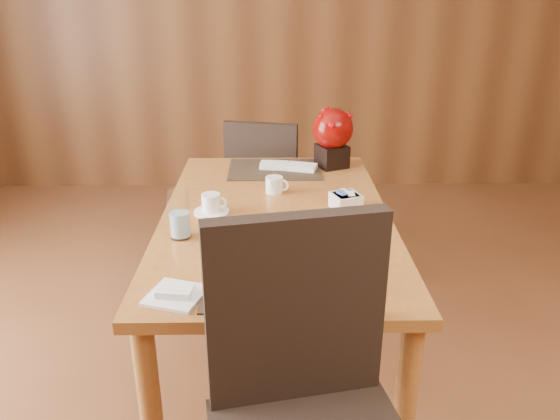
{
  "coord_description": "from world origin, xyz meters",
  "views": [
    {
      "loc": [
        -0.01,
        -1.4,
        1.6
      ],
      "look_at": [
        0.01,
        0.35,
        0.87
      ],
      "focal_mm": 35.0,
      "sensor_mm": 36.0,
      "label": 1
    }
  ],
  "objects_px": {
    "coffee_cup": "(211,205)",
    "sugar_caddy": "(346,201)",
    "near_chair": "(307,404)",
    "bread_plate": "(176,295)",
    "creamer_jug": "(274,185)",
    "soup_setting": "(280,266)",
    "water_glass": "(179,214)",
    "berry_decor": "(333,134)",
    "dining_table": "(276,236)",
    "far_chair": "(266,186)"
  },
  "relations": [
    {
      "from": "dining_table",
      "to": "bread_plate",
      "type": "distance_m",
      "value": 0.69
    },
    {
      "from": "soup_setting",
      "to": "berry_decor",
      "type": "height_order",
      "value": "berry_decor"
    },
    {
      "from": "soup_setting",
      "to": "berry_decor",
      "type": "relative_size",
      "value": 0.97
    },
    {
      "from": "near_chair",
      "to": "far_chair",
      "type": "height_order",
      "value": "near_chair"
    },
    {
      "from": "water_glass",
      "to": "soup_setting",
      "type": "bearing_deg",
      "value": -42.31
    },
    {
      "from": "sugar_caddy",
      "to": "near_chair",
      "type": "bearing_deg",
      "value": -102.52
    },
    {
      "from": "dining_table",
      "to": "creamer_jug",
      "type": "height_order",
      "value": "creamer_jug"
    },
    {
      "from": "creamer_jug",
      "to": "bread_plate",
      "type": "relative_size",
      "value": 0.63
    },
    {
      "from": "bread_plate",
      "to": "berry_decor",
      "type": "bearing_deg",
      "value": 64.43
    },
    {
      "from": "coffee_cup",
      "to": "near_chair",
      "type": "relative_size",
      "value": 0.13
    },
    {
      "from": "dining_table",
      "to": "coffee_cup",
      "type": "xyz_separation_m",
      "value": [
        -0.26,
        0.01,
        0.13
      ]
    },
    {
      "from": "coffee_cup",
      "to": "sugar_caddy",
      "type": "bearing_deg",
      "value": 3.65
    },
    {
      "from": "sugar_caddy",
      "to": "bread_plate",
      "type": "relative_size",
      "value": 0.69
    },
    {
      "from": "berry_decor",
      "to": "far_chair",
      "type": "relative_size",
      "value": 0.32
    },
    {
      "from": "sugar_caddy",
      "to": "far_chair",
      "type": "bearing_deg",
      "value": 109.82
    },
    {
      "from": "soup_setting",
      "to": "coffee_cup",
      "type": "relative_size",
      "value": 2.02
    },
    {
      "from": "water_glass",
      "to": "creamer_jug",
      "type": "bearing_deg",
      "value": 52.97
    },
    {
      "from": "coffee_cup",
      "to": "water_glass",
      "type": "relative_size",
      "value": 0.79
    },
    {
      "from": "berry_decor",
      "to": "far_chair",
      "type": "bearing_deg",
      "value": 131.48
    },
    {
      "from": "creamer_jug",
      "to": "bread_plate",
      "type": "height_order",
      "value": "creamer_jug"
    },
    {
      "from": "water_glass",
      "to": "near_chair",
      "type": "xyz_separation_m",
      "value": [
        0.42,
        -0.7,
        -0.23
      ]
    },
    {
      "from": "soup_setting",
      "to": "bread_plate",
      "type": "distance_m",
      "value": 0.32
    },
    {
      "from": "creamer_jug",
      "to": "sugar_caddy",
      "type": "bearing_deg",
      "value": -12.58
    },
    {
      "from": "near_chair",
      "to": "creamer_jug",
      "type": "bearing_deg",
      "value": 82.78
    },
    {
      "from": "dining_table",
      "to": "berry_decor",
      "type": "height_order",
      "value": "berry_decor"
    },
    {
      "from": "sugar_caddy",
      "to": "near_chair",
      "type": "xyz_separation_m",
      "value": [
        -0.21,
        -0.95,
        -0.18
      ]
    },
    {
      "from": "water_glass",
      "to": "creamer_jug",
      "type": "height_order",
      "value": "water_glass"
    },
    {
      "from": "soup_setting",
      "to": "water_glass",
      "type": "relative_size",
      "value": 1.59
    },
    {
      "from": "far_chair",
      "to": "creamer_jug",
      "type": "bearing_deg",
      "value": 106.23
    },
    {
      "from": "dining_table",
      "to": "coffee_cup",
      "type": "height_order",
      "value": "coffee_cup"
    },
    {
      "from": "dining_table",
      "to": "water_glass",
      "type": "bearing_deg",
      "value": -148.61
    },
    {
      "from": "dining_table",
      "to": "near_chair",
      "type": "height_order",
      "value": "near_chair"
    },
    {
      "from": "bread_plate",
      "to": "soup_setting",
      "type": "bearing_deg",
      "value": 15.54
    },
    {
      "from": "near_chair",
      "to": "far_chair",
      "type": "relative_size",
      "value": 1.19
    },
    {
      "from": "dining_table",
      "to": "berry_decor",
      "type": "xyz_separation_m",
      "value": [
        0.28,
        0.6,
        0.26
      ]
    },
    {
      "from": "sugar_caddy",
      "to": "bread_plate",
      "type": "xyz_separation_m",
      "value": [
        -0.58,
        -0.67,
        -0.03
      ]
    },
    {
      "from": "soup_setting",
      "to": "water_glass",
      "type": "distance_m",
      "value": 0.48
    },
    {
      "from": "water_glass",
      "to": "creamer_jug",
      "type": "xyz_separation_m",
      "value": [
        0.34,
        0.45,
        -0.05
      ]
    },
    {
      "from": "dining_table",
      "to": "creamer_jug",
      "type": "bearing_deg",
      "value": 91.3
    },
    {
      "from": "near_chair",
      "to": "water_glass",
      "type": "bearing_deg",
      "value": 109.89
    },
    {
      "from": "bread_plate",
      "to": "near_chair",
      "type": "height_order",
      "value": "near_chair"
    },
    {
      "from": "dining_table",
      "to": "far_chair",
      "type": "bearing_deg",
      "value": 93.01
    },
    {
      "from": "sugar_caddy",
      "to": "berry_decor",
      "type": "xyz_separation_m",
      "value": [
        -0.0,
        0.55,
        0.13
      ]
    },
    {
      "from": "soup_setting",
      "to": "bread_plate",
      "type": "relative_size",
      "value": 1.84
    },
    {
      "from": "sugar_caddy",
      "to": "bread_plate",
      "type": "height_order",
      "value": "sugar_caddy"
    },
    {
      "from": "sugar_caddy",
      "to": "near_chair",
      "type": "height_order",
      "value": "near_chair"
    },
    {
      "from": "dining_table",
      "to": "soup_setting",
      "type": "relative_size",
      "value": 5.28
    },
    {
      "from": "sugar_caddy",
      "to": "near_chair",
      "type": "relative_size",
      "value": 0.1
    },
    {
      "from": "soup_setting",
      "to": "creamer_jug",
      "type": "distance_m",
      "value": 0.77
    },
    {
      "from": "creamer_jug",
      "to": "berry_decor",
      "type": "xyz_separation_m",
      "value": [
        0.29,
        0.36,
        0.13
      ]
    }
  ]
}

